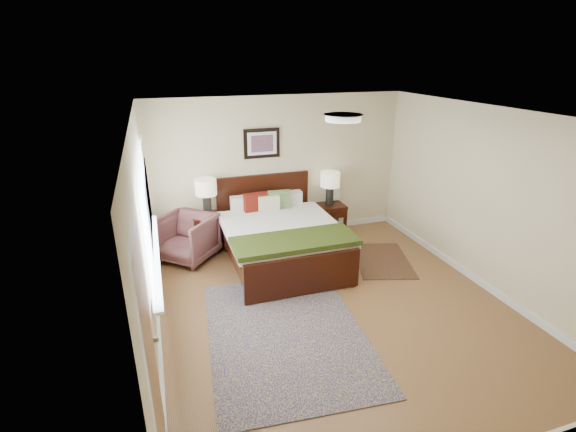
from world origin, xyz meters
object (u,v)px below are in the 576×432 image
object	(u,v)px
lamp_right	(330,182)
rug_persian	(286,333)
bed	(280,231)
nightstand_left	(209,222)
armchair	(187,238)
lamp_left	(206,190)
nightstand_right	(329,216)

from	to	relation	value
lamp_right	rug_persian	distance (m)	3.26
lamp_right	bed	bearing A→B (deg)	-145.15
nightstand_left	lamp_right	size ratio (longest dim) A/B	1.02
bed	nightstand_left	distance (m)	1.29
armchair	rug_persian	size ratio (longest dim) A/B	0.32
lamp_left	armchair	distance (m)	0.83
bed	armchair	size ratio (longest dim) A/B	2.62
bed	nightstand_left	xyz separation A→B (m)	(-1.01, 0.81, -0.04)
nightstand_left	nightstand_right	world-z (taller)	nightstand_left
nightstand_left	lamp_right	bearing A→B (deg)	0.56
rug_persian	lamp_left	bearing A→B (deg)	106.17
nightstand_right	nightstand_left	bearing A→B (deg)	-179.77
lamp_right	armchair	distance (m)	2.67
nightstand_right	lamp_left	xyz separation A→B (m)	(-2.20, 0.01, 0.71)
rug_persian	nightstand_left	bearing A→B (deg)	106.26
nightstand_left	lamp_left	world-z (taller)	lamp_left
bed	rug_persian	world-z (taller)	bed
nightstand_right	lamp_left	bearing A→B (deg)	179.67
bed	lamp_right	bearing A→B (deg)	34.85
nightstand_left	bed	bearing A→B (deg)	-38.73
nightstand_left	rug_persian	world-z (taller)	nightstand_left
lamp_left	rug_persian	world-z (taller)	lamp_left
nightstand_right	lamp_right	xyz separation A→B (m)	(0.00, 0.01, 0.64)
lamp_right	nightstand_right	bearing A→B (deg)	-90.00
bed	armchair	xyz separation A→B (m)	(-1.40, 0.56, -0.16)
lamp_right	rug_persian	xyz separation A→B (m)	(-1.67, -2.62, -0.98)
nightstand_right	lamp_right	bearing A→B (deg)	90.00
armchair	bed	bearing A→B (deg)	20.13
nightstand_left	armchair	world-z (taller)	armchair
nightstand_left	rug_persian	size ratio (longest dim) A/B	0.24
nightstand_right	lamp_right	size ratio (longest dim) A/B	0.92
lamp_left	rug_persian	bearing A→B (deg)	-78.68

